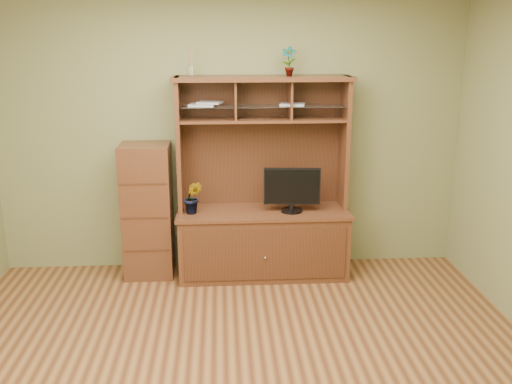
{
  "coord_description": "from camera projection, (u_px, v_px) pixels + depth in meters",
  "views": [
    {
      "loc": [
        -0.1,
        -3.47,
        2.28
      ],
      "look_at": [
        0.19,
        1.2,
        0.97
      ],
      "focal_mm": 40.0,
      "sensor_mm": 36.0,
      "label": 1
    }
  ],
  "objects": [
    {
      "name": "top_plant",
      "position": [
        289.0,
        61.0,
        5.17
      ],
      "size": [
        0.16,
        0.13,
        0.27
      ],
      "primitive_type": "imported",
      "rotation": [
        0.0,
        0.0,
        -0.29
      ],
      "color": "#3E6924",
      "rests_on": "media_hutch"
    },
    {
      "name": "media_hutch",
      "position": [
        263.0,
        222.0,
        5.49
      ],
      "size": [
        1.66,
        0.61,
        1.9
      ],
      "color": "#442213",
      "rests_on": "room"
    },
    {
      "name": "monitor",
      "position": [
        292.0,
        189.0,
        5.33
      ],
      "size": [
        0.53,
        0.2,
        0.42
      ],
      "rotation": [
        0.0,
        0.0,
        -0.08
      ],
      "color": "black",
      "rests_on": "media_hutch"
    },
    {
      "name": "room",
      "position": [
        237.0,
        186.0,
        3.59
      ],
      "size": [
        4.54,
        4.04,
        2.74
      ],
      "color": "#4F2B16",
      "rests_on": "ground"
    },
    {
      "name": "orchid_plant",
      "position": [
        193.0,
        197.0,
        5.29
      ],
      "size": [
        0.18,
        0.15,
        0.31
      ],
      "primitive_type": "imported",
      "rotation": [
        0.0,
        0.0,
        -0.1
      ],
      "color": "#2D511B",
      "rests_on": "media_hutch"
    },
    {
      "name": "magazines",
      "position": [
        234.0,
        104.0,
        5.24
      ],
      "size": [
        1.09,
        0.22,
        0.04
      ],
      "color": "#AAAAAE",
      "rests_on": "media_hutch"
    },
    {
      "name": "reed_diffuser",
      "position": [
        190.0,
        65.0,
        5.12
      ],
      "size": [
        0.05,
        0.05,
        0.27
      ],
      "color": "silver",
      "rests_on": "media_hutch"
    },
    {
      "name": "side_cabinet",
      "position": [
        148.0,
        211.0,
        5.43
      ],
      "size": [
        0.46,
        0.42,
        1.29
      ],
      "color": "#442213",
      "rests_on": "room"
    }
  ]
}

